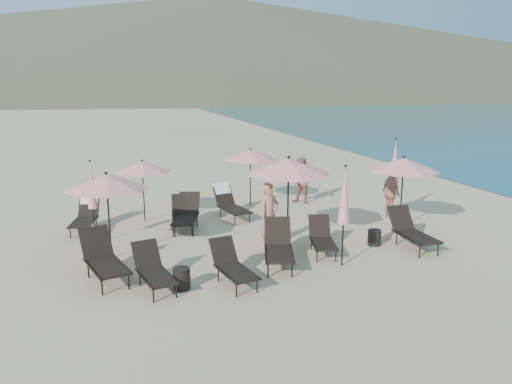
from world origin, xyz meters
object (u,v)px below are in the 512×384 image
object	(u,v)px
lounger_1	(154,269)
umbrella_open_0	(107,182)
umbrella_closed_0	(344,196)
side_table_1	(374,238)
lounger_8	(183,215)
lounger_5	(411,230)
umbrella_closed_1	(395,162)
umbrella_open_4	(250,155)
lounger_7	(186,214)
umbrella_open_2	(404,165)
beachgoer_b	(302,181)
lounger_6	(86,214)
lounger_3	(278,246)
umbrella_closed_2	(92,186)
beachgoer_c	(391,193)
lounger_9	(230,203)
beachgoer_a	(269,215)
lounger_4	(322,238)
lounger_2	(232,265)
lounger_0	(103,259)
umbrella_open_3	(142,167)
umbrella_open_1	(288,166)
side_table_0	(182,279)

from	to	relation	value
lounger_1	umbrella_open_0	xyz separation A→B (m)	(-0.87, 2.21, 1.57)
umbrella_closed_0	side_table_1	world-z (taller)	umbrella_closed_0
lounger_8	umbrella_open_0	bearing A→B (deg)	-129.87
lounger_5	umbrella_closed_1	xyz separation A→B (m)	(1.23, 2.95, 1.37)
umbrella_open_4	lounger_7	bearing A→B (deg)	-139.54
lounger_7	umbrella_open_2	distance (m)	6.66
beachgoer_b	lounger_6	bearing A→B (deg)	-120.14
lounger_3	lounger_6	size ratio (longest dim) A/B	1.07
lounger_8	umbrella_closed_2	world-z (taller)	umbrella_closed_2
beachgoer_c	lounger_8	bearing A→B (deg)	85.97
umbrella_closed_1	beachgoer_b	xyz separation A→B (m)	(-2.22, 2.53, -0.98)
lounger_3	beachgoer_b	world-z (taller)	beachgoer_b
umbrella_open_2	umbrella_closed_1	distance (m)	1.64
lounger_9	beachgoer_a	size ratio (longest dim) A/B	1.04
lounger_9	lounger_4	bearing A→B (deg)	-82.06
lounger_8	beachgoer_b	distance (m)	5.12
lounger_1	lounger_2	world-z (taller)	lounger_1
lounger_6	umbrella_closed_0	bearing A→B (deg)	-27.30
umbrella_open_0	lounger_2	bearing A→B (deg)	-43.56
lounger_0	beachgoer_a	distance (m)	4.53
lounger_8	umbrella_open_3	size ratio (longest dim) A/B	0.85
umbrella_open_1	umbrella_closed_2	bearing A→B (deg)	161.27
lounger_1	umbrella_closed_1	bearing A→B (deg)	12.31
lounger_3	umbrella_open_1	world-z (taller)	umbrella_open_1
lounger_9	beachgoer_a	distance (m)	3.12
lounger_8	lounger_3	bearing A→B (deg)	-57.90
umbrella_open_2	lounger_6	bearing A→B (deg)	163.08
lounger_4	umbrella_open_2	size ratio (longest dim) A/B	0.71
lounger_1	umbrella_open_0	distance (m)	2.85
lounger_4	beachgoer_c	xyz separation A→B (m)	(3.59, 2.54, 0.43)
lounger_0	umbrella_closed_2	world-z (taller)	umbrella_closed_2
umbrella_open_2	umbrella_closed_1	world-z (taller)	umbrella_closed_1
lounger_2	umbrella_open_1	distance (m)	3.48
lounger_2	lounger_8	xyz separation A→B (m)	(-0.44, 4.51, 0.03)
lounger_2	beachgoer_c	world-z (taller)	beachgoer_c
umbrella_open_2	beachgoer_b	size ratio (longest dim) A/B	1.33
beachgoer_c	side_table_0	bearing A→B (deg)	118.86
umbrella_open_1	beachgoer_c	size ratio (longest dim) A/B	1.49
umbrella_closed_0	umbrella_closed_2	world-z (taller)	umbrella_closed_0
umbrella_open_0	umbrella_closed_2	distance (m)	1.50
lounger_6	lounger_9	bearing A→B (deg)	13.11
lounger_3	umbrella_open_1	xyz separation A→B (m)	(0.73, 1.33, 1.73)
umbrella_closed_1	side_table_0	bearing A→B (deg)	-152.51
lounger_4	beachgoer_c	distance (m)	4.42
lounger_2	beachgoer_a	size ratio (longest dim) A/B	0.93
lounger_5	side_table_1	world-z (taller)	lounger_5
lounger_9	umbrella_closed_0	world-z (taller)	umbrella_closed_0
lounger_9	umbrella_closed_2	bearing A→B (deg)	-173.24
lounger_0	umbrella_closed_0	size ratio (longest dim) A/B	0.78
umbrella_closed_0	umbrella_open_4	bearing A→B (deg)	94.01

